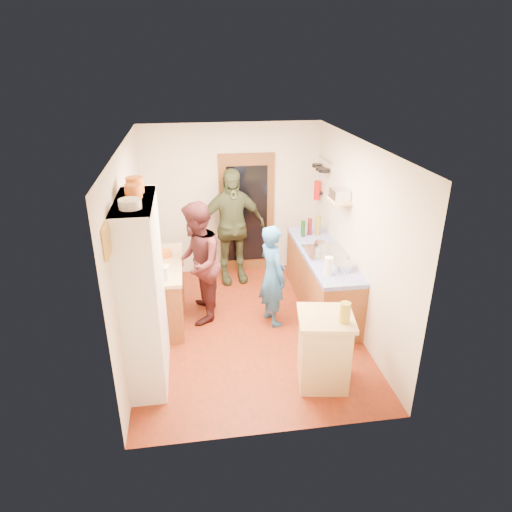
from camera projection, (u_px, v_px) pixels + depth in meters
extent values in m
cube|color=maroon|center=(248.00, 329.00, 6.54)|extent=(3.00, 4.00, 0.02)
cube|color=silver|center=(247.00, 143.00, 5.48)|extent=(3.00, 4.00, 0.02)
cube|color=beige|center=(232.00, 200.00, 7.82)|extent=(3.00, 0.02, 2.60)
cube|color=beige|center=(276.00, 327.00, 4.19)|extent=(3.00, 0.02, 2.60)
cube|color=beige|center=(130.00, 251.00, 5.80)|extent=(0.02, 4.00, 2.60)
cube|color=beige|center=(357.00, 238.00, 6.21)|extent=(0.02, 4.00, 2.60)
cube|color=brown|center=(247.00, 214.00, 7.92)|extent=(0.95, 0.06, 2.10)
cube|color=black|center=(247.00, 215.00, 7.89)|extent=(0.70, 0.02, 1.70)
cube|color=white|center=(144.00, 293.00, 5.19)|extent=(0.40, 1.20, 2.20)
cube|color=white|center=(133.00, 202.00, 4.75)|extent=(0.40, 1.14, 0.04)
cylinder|color=white|center=(130.00, 204.00, 4.48)|extent=(0.22, 0.22, 0.09)
cylinder|color=orange|center=(133.00, 191.00, 4.81)|extent=(0.18, 0.18, 0.14)
cylinder|color=orange|center=(135.00, 185.00, 4.98)|extent=(0.19, 0.19, 0.17)
cube|color=#93562B|center=(162.00, 293.00, 6.61)|extent=(0.60, 1.40, 0.85)
cube|color=tan|center=(159.00, 265.00, 6.42)|extent=(0.64, 1.44, 0.05)
cube|color=white|center=(161.00, 272.00, 5.97)|extent=(0.25, 0.20, 0.17)
cylinder|color=white|center=(154.00, 264.00, 6.18)|extent=(0.20, 0.20, 0.19)
cylinder|color=orange|center=(165.00, 254.00, 6.61)|extent=(0.25, 0.25, 0.09)
cube|color=tan|center=(162.00, 249.00, 6.87)|extent=(0.36, 0.31, 0.02)
cube|color=#93562B|center=(321.00, 281.00, 6.98)|extent=(0.60, 2.20, 0.84)
cube|color=#1A24A4|center=(323.00, 254.00, 6.80)|extent=(0.62, 2.22, 0.06)
cube|color=silver|center=(324.00, 252.00, 6.72)|extent=(0.55, 0.58, 0.04)
cylinder|color=silver|center=(320.00, 246.00, 6.73)|extent=(0.19, 0.19, 0.12)
cylinder|color=#143F14|center=(303.00, 229.00, 7.29)|extent=(0.07, 0.07, 0.27)
cylinder|color=#591419|center=(310.00, 226.00, 7.38)|extent=(0.08, 0.08, 0.28)
cylinder|color=olive|center=(318.00, 225.00, 7.37)|extent=(0.10, 0.10, 0.32)
cylinder|color=white|center=(328.00, 266.00, 6.04)|extent=(0.13, 0.13, 0.25)
cylinder|color=silver|center=(343.00, 266.00, 6.21)|extent=(0.27, 0.27, 0.10)
cube|color=tan|center=(324.00, 351.00, 5.30)|extent=(0.63, 0.63, 0.86)
cube|color=tan|center=(326.00, 318.00, 5.11)|extent=(0.71, 0.71, 0.05)
cube|color=white|center=(321.00, 315.00, 5.15)|extent=(0.39, 0.33, 0.02)
cylinder|color=#AD9E2D|center=(345.00, 312.00, 4.94)|extent=(0.14, 0.14, 0.24)
cylinder|color=silver|center=(325.00, 160.00, 7.28)|extent=(0.02, 0.65, 0.02)
cylinder|color=black|center=(324.00, 170.00, 7.17)|extent=(0.18, 0.18, 0.05)
cylinder|color=black|center=(320.00, 169.00, 7.35)|extent=(0.16, 0.16, 0.05)
cylinder|color=black|center=(317.00, 165.00, 7.53)|extent=(0.17, 0.17, 0.05)
cube|color=tan|center=(339.00, 201.00, 6.44)|extent=(0.26, 0.42, 0.03)
cube|color=silver|center=(340.00, 194.00, 6.40)|extent=(0.23, 0.30, 0.15)
cube|color=black|center=(320.00, 193.00, 7.68)|extent=(0.06, 0.10, 0.04)
cylinder|color=red|center=(317.00, 190.00, 7.65)|extent=(0.11, 0.11, 0.32)
cube|color=gold|center=(106.00, 241.00, 4.10)|extent=(0.03, 0.25, 0.30)
imported|color=#2961A2|center=(275.00, 276.00, 6.40)|extent=(0.51, 0.63, 1.49)
imported|color=#421B1D|center=(200.00, 262.00, 6.47)|extent=(0.75, 0.92, 1.78)
imported|color=#373F27|center=(232.00, 227.00, 7.54)|extent=(1.20, 0.63, 1.96)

